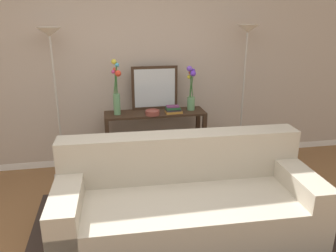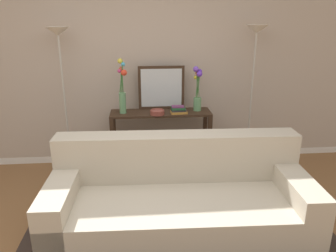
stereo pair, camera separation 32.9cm
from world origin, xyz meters
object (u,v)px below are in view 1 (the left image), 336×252
(console_table, at_px, (155,130))
(book_stack, at_px, (173,110))
(vase_tall_flowers, at_px, (117,91))
(fruit_bowl, at_px, (152,112))
(floor_lamp_left, at_px, (53,63))
(vase_short_flowers, at_px, (191,89))
(book_row_under_console, at_px, (132,166))
(wall_mirror, at_px, (155,88))
(couch, at_px, (186,202))
(floor_lamp_right, at_px, (246,57))

(console_table, distance_m, book_stack, 0.37)
(vase_tall_flowers, bearing_deg, fruit_bowl, -13.98)
(console_table, xyz_separation_m, floor_lamp_left, (-1.18, -0.01, 0.90))
(floor_lamp_left, relative_size, vase_short_flowers, 3.21)
(book_stack, distance_m, book_row_under_console, 0.94)
(floor_lamp_left, xyz_separation_m, wall_mirror, (1.20, 0.15, -0.37))
(floor_lamp_left, relative_size, wall_mirror, 3.08)
(vase_short_flowers, height_order, book_stack, vase_short_flowers)
(couch, xyz_separation_m, vase_short_flowers, (0.40, 1.41, 0.75))
(floor_lamp_left, bearing_deg, book_row_under_console, 0.44)
(book_stack, bearing_deg, book_row_under_console, 171.05)
(floor_lamp_left, xyz_separation_m, vase_tall_flowers, (0.71, 0.00, -0.36))
(floor_lamp_left, distance_m, vase_short_flowers, 1.69)
(vase_short_flowers, distance_m, book_row_under_console, 1.27)
(vase_short_flowers, height_order, fruit_bowl, vase_short_flowers)
(floor_lamp_left, distance_m, vase_tall_flowers, 0.79)
(vase_short_flowers, bearing_deg, couch, -105.68)
(console_table, distance_m, floor_lamp_left, 1.48)
(vase_tall_flowers, xyz_separation_m, vase_short_flowers, (0.94, 0.03, -0.02))
(floor_lamp_left, distance_m, fruit_bowl, 1.29)
(fruit_bowl, bearing_deg, floor_lamp_right, 4.84)
(floor_lamp_left, xyz_separation_m, book_row_under_console, (0.86, 0.01, -1.38))
(floor_lamp_right, distance_m, book_row_under_console, 2.03)
(book_row_under_console, bearing_deg, book_stack, -8.95)
(book_row_under_console, bearing_deg, vase_tall_flowers, -178.32)
(vase_short_flowers, bearing_deg, console_table, -176.66)
(fruit_bowl, relative_size, book_row_under_console, 0.40)
(vase_tall_flowers, bearing_deg, console_table, 0.56)
(couch, height_order, wall_mirror, wall_mirror)
(wall_mirror, bearing_deg, book_row_under_console, -156.17)
(vase_tall_flowers, bearing_deg, couch, -68.28)
(couch, xyz_separation_m, book_row_under_console, (-0.39, 1.38, -0.25))
(vase_short_flowers, xyz_separation_m, book_stack, (-0.25, -0.11, -0.23))
(floor_lamp_left, xyz_separation_m, floor_lamp_right, (2.34, -0.00, 0.01))
(console_table, relative_size, book_row_under_console, 2.86)
(floor_lamp_right, bearing_deg, book_row_under_console, 179.74)
(floor_lamp_right, distance_m, vase_short_flowers, 0.80)
(floor_lamp_left, height_order, book_row_under_console, floor_lamp_left)
(fruit_bowl, relative_size, book_stack, 0.84)
(floor_lamp_right, distance_m, fruit_bowl, 1.38)
(vase_short_flowers, xyz_separation_m, fruit_bowl, (-0.52, -0.14, -0.24))
(book_row_under_console, bearing_deg, console_table, 0.00)
(floor_lamp_right, relative_size, book_stack, 8.76)
(console_table, xyz_separation_m, fruit_bowl, (-0.05, -0.11, 0.27))
(floor_lamp_right, height_order, vase_tall_flowers, floor_lamp_right)
(couch, bearing_deg, fruit_bowl, 95.67)
(couch, relative_size, floor_lamp_right, 1.28)
(floor_lamp_right, relative_size, fruit_bowl, 10.44)
(wall_mirror, relative_size, vase_tall_flowers, 0.88)
(book_stack, bearing_deg, floor_lamp_left, 176.84)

